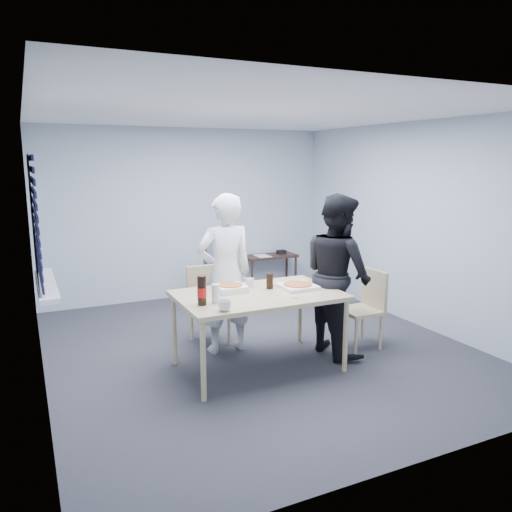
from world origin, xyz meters
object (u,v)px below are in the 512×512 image
backpack (216,258)px  stool (216,280)px  side_table (270,260)px  chair_far (207,298)px  person_white (225,274)px  mug_b (250,283)px  mug_a (225,305)px  soda_bottle (202,291)px  person_black (337,274)px  chair_right (366,303)px  dining_table (258,299)px

backpack → stool: bearing=80.6°
side_table → backpack: size_ratio=1.96×
chair_far → person_white: 0.56m
person_white → backpack: (0.51, 1.63, -0.16)m
chair_far → mug_b: bearing=-73.1°
person_white → mug_a: person_white is taller
stool → mug_b: bearing=-100.2°
mug_b → soda_bottle: (-0.68, -0.42, 0.09)m
person_white → soda_bottle: size_ratio=6.42×
person_black → mug_a: 1.58m
chair_far → side_table: chair_far is taller
person_black → stool: person_black is taller
chair_right → person_white: person_white is taller
chair_far → mug_b: chair_far is taller
chair_far → stool: size_ratio=1.75×
chair_right → stool: chair_right is taller
dining_table → mug_a: bearing=-142.3°
chair_right → stool: (-1.00, 2.20, -0.11)m
mug_a → person_black: bearing=16.7°
side_table → mug_a: 3.82m
side_table → stool: 1.29m
dining_table → chair_far: chair_far is taller
person_black → backpack: size_ratio=3.94×
mug_a → mug_b: size_ratio=1.23×
chair_right → person_black: bearing=178.2°
mug_b → chair_right: bearing=-10.0°
dining_table → side_table: bearing=61.1°
backpack → soda_bottle: 2.59m
dining_table → person_black: (0.98, 0.04, 0.15)m
dining_table → mug_b: mug_b is taller
chair_far → chair_right: same height
chair_far → person_black: person_black is taller
person_black → mug_a: bearing=106.7°
person_black → side_table: bearing=-11.5°
chair_right → person_black: (-0.40, 0.01, 0.37)m
dining_table → person_white: size_ratio=0.92×
side_table → stool: size_ratio=1.73×
person_white → stool: bearing=-107.2°
chair_far → soda_bottle: 1.30m
side_table → person_white: bearing=-127.2°
backpack → soda_bottle: size_ratio=1.63×
person_white → soda_bottle: 0.91m
backpack → side_table: bearing=16.8°
side_table → stool: side_table is taller
backpack → mug_a: backpack is taller
dining_table → mug_b: 0.29m
person_white → backpack: size_ratio=3.94×
person_black → backpack: 2.26m
side_table → mug_a: size_ratio=7.15×
chair_far → backpack: size_ratio=1.98×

